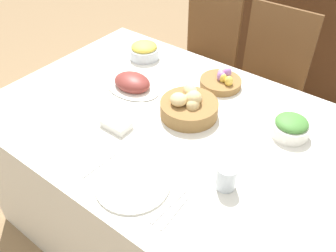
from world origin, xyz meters
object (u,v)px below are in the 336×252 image
Objects in this scene: dinner_plate at (133,183)px; drinking_cup at (226,177)px; green_salad_bowl at (291,127)px; butter_dish at (116,124)px; chair_far_center at (264,83)px; spoon at (176,211)px; egg_basket at (221,81)px; knife at (169,206)px; fork at (101,164)px; bread_basket at (189,106)px; chair_far_left at (200,60)px; sideboard at (290,33)px; ham_platter at (132,83)px; pineapple_bowl at (144,50)px.

dinner_plate is 2.88× the size of drinking_cup.
green_salad_bowl is 0.40m from drinking_cup.
drinking_cup reaches higher than butter_dish.
green_salad_bowl is at bearing -61.00° from chair_far_center.
drinking_cup reaches higher than spoon.
egg_basket is (-0.01, -0.56, 0.30)m from chair_far_center.
green_salad_bowl reaches higher than knife.
green_salad_bowl is 0.89× the size of fork.
chair_far_left is at bearing 119.50° from bread_basket.
dinner_plate is at bearing -87.34° from chair_far_center.
chair_far_left is 0.93m from sideboard.
spoon is (0.25, -1.28, 0.27)m from chair_far_center.
bread_basket is 0.50m from knife.
fork is 0.32m from knife.
chair_far_center is 0.63m from egg_basket.
chair_far_left is at bearing 121.83° from knife.
ham_platter is 3.11× the size of drinking_cup.
butter_dish is at bearing 143.55° from dinner_plate.
ham_platter is 0.71m from drinking_cup.
dinner_plate is 0.32m from drinking_cup.
fork is at bearing -62.12° from butter_dish.
egg_basket is 0.77m from spoon.
drinking_cup reaches higher than egg_basket.
drinking_cup is at bearing 27.54° from fork.
ham_platter is 0.51m from fork.
knife is (0.23, -0.44, -0.04)m from bread_basket.
sideboard is 1.99m from butter_dish.
sideboard is 4.51× the size of bread_basket.
chair_far_left is 4.86× the size of egg_basket.
knife is at bearing 3.15° from fork.
green_salad_bowl is at bearing 76.88° from knife.
fork is at bearing -176.85° from knife.
bread_basket is 2.05× the size of butter_dish.
pineapple_bowl is 1.00m from knife.
green_salad_bowl is (0.40, -0.14, 0.01)m from egg_basket.
chair_far_center is at bearing -78.07° from sideboard.
spoon is (0.73, -1.28, 0.27)m from chair_far_left.
butter_dish is at bearing 179.80° from drinking_cup.
drinking_cup is 0.76× the size of butter_dish.
drinking_cup is (0.51, -1.97, 0.37)m from sideboard.
knife is 0.22m from drinking_cup.
chair_far_center is 5.59× the size of fork.
pineapple_bowl reaches higher than dinner_plate.
chair_far_left is 3.35× the size of ham_platter.
spoon is at bearing -23.18° from butter_dish.
egg_basket reaches higher than fork.
fork is 0.46m from drinking_cup.
spoon is 0.21m from drinking_cup.
bread_basket reaches higher than butter_dish.
pineapple_bowl is 1.32× the size of butter_dish.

